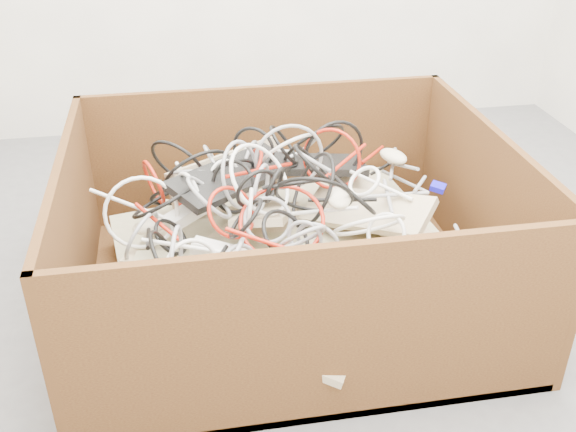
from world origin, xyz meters
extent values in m
plane|color=#535356|center=(0.00, 0.00, 0.00)|extent=(3.00, 3.00, 0.00)
cube|color=#361C0D|center=(-0.19, -0.04, 0.01)|extent=(1.34, 1.12, 0.03)
cube|color=#361C0D|center=(-0.19, 0.51, 0.27)|extent=(1.34, 0.02, 0.55)
cube|color=#361C0D|center=(-0.19, -0.59, 0.27)|extent=(1.34, 0.02, 0.55)
cube|color=#361C0D|center=(0.46, -0.04, 0.27)|extent=(0.03, 1.07, 0.55)
cube|color=#361C0D|center=(-0.85, -0.04, 0.27)|extent=(0.02, 1.07, 0.55)
cube|color=tan|center=(-0.19, -0.02, 0.08)|extent=(1.18, 1.02, 0.22)
cube|color=tan|center=(-0.31, -0.10, 0.16)|extent=(0.84, 0.76, 0.23)
cube|color=tan|center=(-0.33, 0.02, 0.21)|extent=(0.43, 0.43, 0.08)
cube|color=tan|center=(0.15, 0.06, 0.23)|extent=(0.34, 0.46, 0.16)
cube|color=tan|center=(-0.13, -0.39, 0.17)|extent=(0.35, 0.47, 0.08)
cube|color=tan|center=(-0.48, -0.14, 0.22)|extent=(0.47, 0.26, 0.12)
cube|color=tan|center=(0.05, -0.37, 0.25)|extent=(0.20, 0.44, 0.20)
cube|color=tan|center=(-0.36, 0.23, 0.33)|extent=(0.42, 0.28, 0.17)
cube|color=tan|center=(-0.26, 0.01, 0.29)|extent=(0.28, 0.45, 0.21)
cube|color=tan|center=(0.06, -0.01, 0.29)|extent=(0.40, 0.43, 0.18)
cube|color=black|center=(-0.11, 0.21, 0.36)|extent=(0.45, 0.17, 0.07)
cube|color=black|center=(-0.35, 0.07, 0.41)|extent=(0.45, 0.41, 0.08)
ellipsoid|color=beige|center=(-0.62, -0.01, 0.31)|extent=(0.14, 0.11, 0.04)
ellipsoid|color=beige|center=(0.23, 0.23, 0.36)|extent=(0.11, 0.14, 0.04)
ellipsoid|color=beige|center=(-0.47, -0.43, 0.29)|extent=(0.12, 0.08, 0.04)
ellipsoid|color=beige|center=(-0.08, -0.19, 0.44)|extent=(0.09, 0.13, 0.04)
ellipsoid|color=beige|center=(-0.32, 0.24, 0.39)|extent=(0.14, 0.13, 0.04)
cube|color=silver|center=(-0.44, 0.01, 0.36)|extent=(0.28, 0.17, 0.12)
cube|color=silver|center=(-0.38, -0.25, 0.32)|extent=(0.25, 0.13, 0.08)
cube|color=#110CBA|center=(0.29, -0.04, 0.37)|extent=(0.06, 0.06, 0.03)
torus|color=#9F1A0B|center=(-0.03, 0.09, 0.43)|extent=(0.23, 0.19, 0.29)
torus|color=#9F1A0B|center=(-0.49, 0.08, 0.38)|extent=(0.13, 0.17, 0.12)
torus|color=gray|center=(-0.44, -0.08, 0.42)|extent=(0.18, 0.25, 0.19)
torus|color=gray|center=(-0.33, 0.03, 0.43)|extent=(0.17, 0.22, 0.22)
torus|color=black|center=(-0.57, -0.26, 0.32)|extent=(0.14, 0.30, 0.27)
torus|color=silver|center=(-0.38, 0.08, 0.41)|extent=(0.13, 0.08, 0.13)
torus|color=gray|center=(-0.42, -0.34, 0.33)|extent=(0.17, 0.25, 0.22)
torus|color=black|center=(-0.25, -0.12, 0.46)|extent=(0.09, 0.15, 0.16)
torus|color=gray|center=(-0.65, -0.08, 0.31)|extent=(0.12, 0.22, 0.22)
torus|color=black|center=(-0.57, 0.02, 0.38)|extent=(0.24, 0.27, 0.18)
torus|color=gray|center=(-0.39, 0.19, 0.38)|extent=(0.14, 0.28, 0.25)
torus|color=#9F1A0B|center=(-0.60, 0.13, 0.38)|extent=(0.08, 0.19, 0.19)
torus|color=black|center=(-0.36, 0.11, 0.40)|extent=(0.19, 0.13, 0.18)
torus|color=silver|center=(-0.50, 0.00, 0.40)|extent=(0.10, 0.16, 0.18)
torus|color=black|center=(-0.37, -0.04, 0.43)|extent=(0.16, 0.17, 0.16)
torus|color=gray|center=(-0.29, -0.21, 0.40)|extent=(0.19, 0.14, 0.15)
torus|color=silver|center=(0.01, -0.21, 0.36)|extent=(0.29, 0.21, 0.21)
torus|color=gray|center=(-0.16, -0.29, 0.37)|extent=(0.16, 0.11, 0.19)
torus|color=gray|center=(-0.46, 0.13, 0.39)|extent=(0.24, 0.20, 0.15)
torus|color=gray|center=(-0.55, -0.30, 0.35)|extent=(0.06, 0.22, 0.23)
torus|color=black|center=(-0.56, -0.12, 0.32)|extent=(0.10, 0.15, 0.13)
torus|color=gray|center=(-0.19, -0.28, 0.38)|extent=(0.13, 0.09, 0.15)
torus|color=black|center=(-0.31, -0.15, 0.47)|extent=(0.14, 0.10, 0.16)
torus|color=gray|center=(-0.17, 0.10, 0.44)|extent=(0.33, 0.04, 0.33)
torus|color=black|center=(-0.17, 0.21, 0.44)|extent=(0.12, 0.20, 0.17)
torus|color=gray|center=(-0.52, 0.21, 0.31)|extent=(0.09, 0.15, 0.14)
torus|color=black|center=(-0.35, -0.23, 0.43)|extent=(0.14, 0.17, 0.13)
torus|color=silver|center=(0.01, -0.13, 0.46)|extent=(0.12, 0.15, 0.11)
torus|color=black|center=(-0.11, -0.01, 0.47)|extent=(0.16, 0.22, 0.16)
torus|color=gray|center=(-0.29, 0.21, 0.37)|extent=(0.12, 0.22, 0.24)
torus|color=#9F1A0B|center=(-0.38, -0.18, 0.42)|extent=(0.18, 0.18, 0.15)
torus|color=black|center=(-0.52, 0.19, 0.41)|extent=(0.24, 0.19, 0.23)
torus|color=gray|center=(-0.29, -0.08, 0.43)|extent=(0.08, 0.17, 0.18)
torus|color=black|center=(-0.01, -0.14, 0.42)|extent=(0.17, 0.24, 0.18)
torus|color=black|center=(-0.13, -0.09, 0.42)|extent=(0.15, 0.30, 0.27)
torus|color=gray|center=(-0.38, -0.34, 0.36)|extent=(0.14, 0.07, 0.14)
torus|color=gray|center=(-0.21, -0.33, 0.41)|extent=(0.20, 0.16, 0.15)
torus|color=#9F1A0B|center=(-0.29, 0.13, 0.40)|extent=(0.12, 0.19, 0.17)
torus|color=silver|center=(-0.33, -0.15, 0.41)|extent=(0.04, 0.17, 0.17)
torus|color=black|center=(-0.27, 0.18, 0.45)|extent=(0.19, 0.12, 0.21)
torus|color=black|center=(-0.06, 0.21, 0.43)|extent=(0.28, 0.25, 0.20)
torus|color=silver|center=(0.05, -0.27, 0.36)|extent=(0.14, 0.12, 0.14)
torus|color=#9F1A0B|center=(-0.25, -0.23, 0.41)|extent=(0.29, 0.24, 0.18)
torus|color=black|center=(-0.25, -0.30, 0.40)|extent=(0.18, 0.16, 0.17)
torus|color=black|center=(-0.46, 0.18, 0.37)|extent=(0.31, 0.23, 0.25)
torus|color=black|center=(-0.01, 0.15, 0.43)|extent=(0.22, 0.07, 0.22)
torus|color=silver|center=(-0.64, -0.05, 0.37)|extent=(0.31, 0.09, 0.31)
torus|color=black|center=(-0.54, 0.11, 0.33)|extent=(0.19, 0.12, 0.15)
torus|color=silver|center=(-0.51, -0.33, 0.35)|extent=(0.19, 0.14, 0.21)
torus|color=black|center=(-0.14, -0.16, 0.44)|extent=(0.29, 0.17, 0.26)
torus|color=silver|center=(-0.16, 0.16, 0.44)|extent=(0.23, 0.19, 0.21)
torus|color=silver|center=(-0.29, -0.09, 0.47)|extent=(0.23, 0.24, 0.26)
cylinder|color=silver|center=(-0.51, -0.24, 0.36)|extent=(0.27, 0.12, 0.03)
cylinder|color=black|center=(-0.50, 0.17, 0.36)|extent=(0.03, 0.17, 0.04)
cylinder|color=#9F1A0B|center=(0.23, -0.35, 0.30)|extent=(0.02, 0.27, 0.08)
cylinder|color=gray|center=(0.24, 0.26, 0.31)|extent=(0.11, 0.26, 0.02)
cylinder|color=gray|center=(0.15, -0.05, 0.36)|extent=(0.22, 0.02, 0.02)
cylinder|color=#9F1A0B|center=(0.16, 0.26, 0.35)|extent=(0.14, 0.18, 0.04)
cylinder|color=gray|center=(-0.11, -0.01, 0.48)|extent=(0.09, 0.11, 0.04)
cylinder|color=black|center=(-0.05, -0.14, 0.41)|extent=(0.20, 0.05, 0.02)
cylinder|color=black|center=(-0.62, -0.15, 0.34)|extent=(0.02, 0.20, 0.07)
cylinder|color=gray|center=(0.25, 0.19, 0.34)|extent=(0.04, 0.24, 0.09)
cylinder|color=#9F1A0B|center=(-0.27, 0.05, 0.43)|extent=(0.24, 0.18, 0.07)
cylinder|color=silver|center=(-0.05, -0.48, 0.31)|extent=(0.07, 0.13, 0.05)
cylinder|color=silver|center=(-0.21, 0.29, 0.39)|extent=(0.18, 0.03, 0.05)
cylinder|color=black|center=(-0.21, -0.17, 0.49)|extent=(0.17, 0.04, 0.04)
cylinder|color=silver|center=(-0.66, 0.00, 0.37)|extent=(0.27, 0.10, 0.11)
cylinder|color=gray|center=(0.28, -0.27, 0.31)|extent=(0.06, 0.22, 0.05)
cylinder|color=gray|center=(0.27, 0.21, 0.27)|extent=(0.13, 0.18, 0.03)
cylinder|color=black|center=(0.23, 0.30, 0.29)|extent=(0.16, 0.08, 0.06)
cylinder|color=#9F1A0B|center=(-0.29, -0.37, 0.42)|extent=(0.24, 0.13, 0.06)
cylinder|color=silver|center=(0.11, 0.00, 0.37)|extent=(0.16, 0.20, 0.03)
cylinder|color=#9F1A0B|center=(-0.59, -0.10, 0.36)|extent=(0.13, 0.15, 0.07)
cylinder|color=black|center=(-0.61, -0.30, 0.31)|extent=(0.09, 0.23, 0.09)
cylinder|color=gray|center=(0.12, -0.04, 0.35)|extent=(0.05, 0.21, 0.02)
cylinder|color=#9F1A0B|center=(0.01, 0.08, 0.43)|extent=(0.19, 0.19, 0.04)
cylinder|color=black|center=(-0.45, -0.33, 0.35)|extent=(0.08, 0.15, 0.03)
cylinder|color=silver|center=(-0.49, 0.14, 0.36)|extent=(0.09, 0.24, 0.05)
cylinder|color=silver|center=(-0.14, -0.19, 0.41)|extent=(0.21, 0.13, 0.08)
camera|label=1|loc=(-0.51, -1.83, 1.36)|focal=41.91mm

